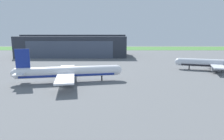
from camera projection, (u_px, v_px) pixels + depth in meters
The scene contains 5 objects.
ground_plane at pixel (61, 89), 67.11m from camera, with size 440.00×440.00×0.00m, color slate.
grass_field_strip at pixel (98, 48), 241.01m from camera, with size 440.00×56.00×0.08m, color #4B823C.
maintenance_hangar at pixel (74, 46), 161.66m from camera, with size 84.41×35.38×17.27m.
airliner_near_left at pixel (69, 72), 75.56m from camera, with size 41.17×35.14×13.11m.
airliner_far_left at pixel (214, 64), 98.23m from camera, with size 35.56×28.21×12.60m.
Camera 1 is at (17.40, -64.70, 18.82)m, focal length 31.55 mm.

